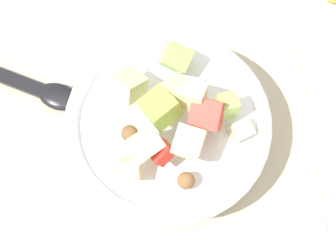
# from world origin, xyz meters

# --- Properties ---
(ground_plane) EXTENTS (2.40, 2.40, 0.00)m
(ground_plane) POSITION_xyz_m (0.00, 0.00, 0.00)
(ground_plane) COLOR silver
(placemat) EXTENTS (0.41, 0.30, 0.01)m
(placemat) POSITION_xyz_m (0.00, 0.00, 0.00)
(placemat) COLOR #BCB299
(placemat) RESTS_ON ground_plane
(salad_bowl) EXTENTS (0.24, 0.24, 0.13)m
(salad_bowl) POSITION_xyz_m (-0.02, 0.01, 0.05)
(salad_bowl) COLOR white
(salad_bowl) RESTS_ON placemat
(serving_spoon) EXTENTS (0.23, 0.12, 0.01)m
(serving_spoon) POSITION_xyz_m (0.17, -0.07, 0.01)
(serving_spoon) COLOR black
(serving_spoon) RESTS_ON placemat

